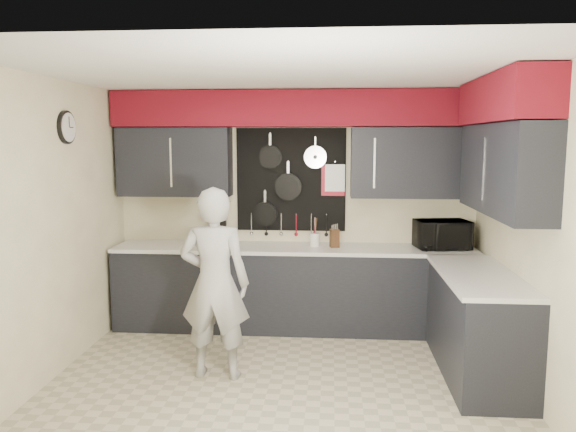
# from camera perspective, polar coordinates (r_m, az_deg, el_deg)

# --- Properties ---
(ground) EXTENTS (4.00, 4.00, 0.00)m
(ground) POSITION_cam_1_polar(r_m,az_deg,el_deg) (5.00, -0.62, -16.71)
(ground) COLOR #BBAF91
(ground) RESTS_ON ground
(back_wall_assembly) EXTENTS (4.00, 0.36, 2.60)m
(back_wall_assembly) POSITION_cam_1_polar(r_m,az_deg,el_deg) (6.14, 0.79, 7.20)
(back_wall_assembly) COLOR #F5EABD
(back_wall_assembly) RESTS_ON ground
(right_wall_assembly) EXTENTS (0.36, 3.50, 2.60)m
(right_wall_assembly) POSITION_cam_1_polar(r_m,az_deg,el_deg) (5.01, 21.38, 5.78)
(right_wall_assembly) COLOR #F5EABD
(right_wall_assembly) RESTS_ON ground
(left_wall_assembly) EXTENTS (0.05, 3.50, 2.60)m
(left_wall_assembly) POSITION_cam_1_polar(r_m,az_deg,el_deg) (5.19, -23.11, -1.00)
(left_wall_assembly) COLOR #F5EABD
(left_wall_assembly) RESTS_ON ground
(base_cabinets) EXTENTS (3.95, 2.20, 0.92)m
(base_cabinets) POSITION_cam_1_polar(r_m,az_deg,el_deg) (5.88, 5.18, -8.17)
(base_cabinets) COLOR black
(base_cabinets) RESTS_ON ground
(microwave) EXTENTS (0.60, 0.46, 0.30)m
(microwave) POSITION_cam_1_polar(r_m,az_deg,el_deg) (6.18, 15.37, -1.82)
(microwave) COLOR black
(microwave) RESTS_ON base_cabinets
(knife_block) EXTENTS (0.11, 0.11, 0.20)m
(knife_block) POSITION_cam_1_polar(r_m,az_deg,el_deg) (6.06, 4.74, -2.27)
(knife_block) COLOR #3A2612
(knife_block) RESTS_ON base_cabinets
(utensil_crock) EXTENTS (0.11, 0.11, 0.14)m
(utensil_crock) POSITION_cam_1_polar(r_m,az_deg,el_deg) (6.12, 2.73, -2.41)
(utensil_crock) COLOR white
(utensil_crock) RESTS_ON base_cabinets
(coffee_maker) EXTENTS (0.20, 0.24, 0.35)m
(coffee_maker) POSITION_cam_1_polar(r_m,az_deg,el_deg) (6.20, -7.27, -1.31)
(coffee_maker) COLOR black
(coffee_maker) RESTS_ON base_cabinets
(person) EXTENTS (0.63, 0.42, 1.68)m
(person) POSITION_cam_1_polar(r_m,az_deg,el_deg) (4.92, -7.46, -6.80)
(person) COLOR #9E9D9B
(person) RESTS_ON ground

